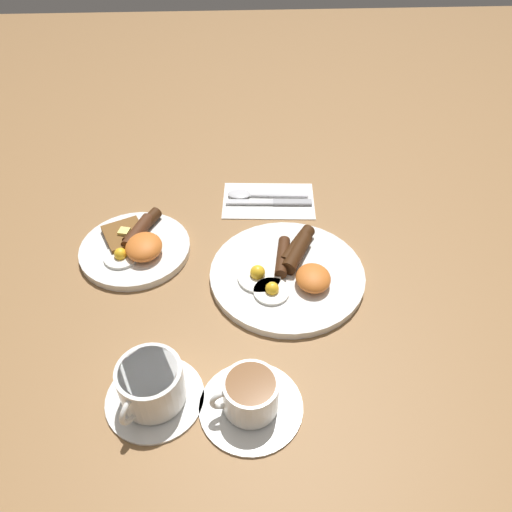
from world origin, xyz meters
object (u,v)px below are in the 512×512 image
at_px(teacup_far, 152,387).
at_px(breakfast_plate_near, 289,272).
at_px(breakfast_plate_far, 136,246).
at_px(knife, 274,202).
at_px(spoon, 248,194).
at_px(teacup_near, 250,398).

bearing_deg(teacup_far, breakfast_plate_near, -42.57).
bearing_deg(breakfast_plate_far, knife, -63.92).
bearing_deg(spoon, breakfast_plate_far, 41.17).
bearing_deg(teacup_near, teacup_far, 81.83).
xyz_separation_m(breakfast_plate_near, teacup_far, (-0.24, 0.22, 0.02)).
relative_size(breakfast_plate_near, teacup_far, 1.94).
bearing_deg(knife, teacup_far, 68.46).
relative_size(teacup_near, spoon, 0.86).
bearing_deg(knife, breakfast_plate_near, 95.85).
xyz_separation_m(breakfast_plate_far, teacup_near, (-0.35, -0.21, 0.01)).
height_order(teacup_far, knife, teacup_far).
xyz_separation_m(knife, spoon, (0.03, 0.06, 0.00)).
bearing_deg(breakfast_plate_near, spoon, 15.11).
distance_m(breakfast_plate_near, teacup_far, 0.33).
relative_size(breakfast_plate_near, teacup_near, 1.86).
distance_m(breakfast_plate_near, knife, 0.22).
relative_size(teacup_near, teacup_far, 1.04).
xyz_separation_m(breakfast_plate_far, teacup_far, (-0.33, -0.07, 0.02)).
bearing_deg(teacup_far, spoon, -17.58).
distance_m(breakfast_plate_near, breakfast_plate_far, 0.30).
relative_size(knife, spoon, 1.05).
xyz_separation_m(breakfast_plate_near, knife, (0.22, 0.01, -0.01)).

